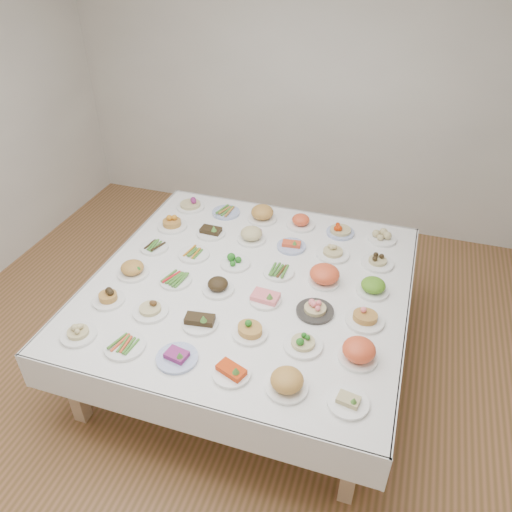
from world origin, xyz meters
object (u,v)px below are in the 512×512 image
(dish_0, at_px, (77,330))
(dish_18, at_px, (154,247))
(dish_35, at_px, (382,236))
(display_table, at_px, (250,289))

(dish_0, distance_m, dish_18, 1.03)
(dish_18, distance_m, dish_35, 1.83)
(display_table, height_order, dish_0, dish_0)
(display_table, relative_size, dish_0, 10.06)
(dish_0, relative_size, dish_35, 1.01)
(dish_0, distance_m, dish_35, 2.40)
(dish_0, height_order, dish_35, dish_0)
(display_table, height_order, dish_35, dish_35)
(dish_0, bearing_deg, display_table, 45.46)
(dish_18, bearing_deg, dish_0, -89.56)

